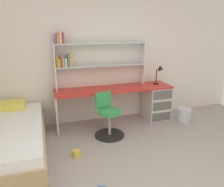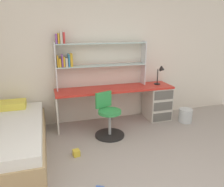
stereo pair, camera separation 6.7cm
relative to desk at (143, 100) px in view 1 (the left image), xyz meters
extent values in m
cube|color=silver|center=(-0.63, 0.32, 0.97)|extent=(5.90, 0.06, 2.78)
cube|color=red|center=(-0.62, 0.00, 0.28)|extent=(2.29, 0.54, 0.04)
cube|color=beige|center=(0.30, 0.00, -0.08)|extent=(0.45, 0.52, 0.69)
cube|color=beige|center=(-1.75, 0.00, -0.08)|extent=(0.03, 0.49, 0.69)
cube|color=#5E5B57|center=(0.30, -0.26, -0.31)|extent=(0.41, 0.01, 0.17)
cube|color=#5E5B57|center=(0.30, -0.26, -0.08)|extent=(0.41, 0.01, 0.17)
cube|color=#5E5B57|center=(0.30, -0.26, 0.15)|extent=(0.41, 0.01, 0.17)
cube|color=silver|center=(-1.71, 0.15, 0.74)|extent=(0.02, 0.22, 0.87)
cube|color=silver|center=(0.02, 0.15, 0.74)|extent=(0.02, 0.22, 0.87)
cube|color=silver|center=(-0.84, 0.15, 0.73)|extent=(1.71, 0.22, 0.02)
cube|color=silver|center=(-0.84, 0.15, 1.14)|extent=(1.71, 0.22, 0.02)
cube|color=gold|center=(-1.67, 0.15, 0.84)|extent=(0.02, 0.17, 0.21)
cube|color=gold|center=(-1.63, 0.15, 0.81)|extent=(0.04, 0.14, 0.15)
cube|color=purple|center=(-1.58, 0.15, 0.85)|extent=(0.03, 0.13, 0.22)
cube|color=gold|center=(-1.55, 0.15, 0.83)|extent=(0.03, 0.14, 0.18)
cube|color=beige|center=(-1.51, 0.15, 0.82)|extent=(0.04, 0.18, 0.16)
cube|color=#338CBF|center=(-1.47, 0.15, 0.85)|extent=(0.03, 0.18, 0.23)
cube|color=gold|center=(-1.42, 0.15, 0.85)|extent=(0.04, 0.15, 0.23)
cube|color=purple|center=(-1.66, 0.15, 1.24)|extent=(0.03, 0.17, 0.17)
cube|color=gold|center=(-1.63, 0.15, 1.24)|extent=(0.03, 0.19, 0.17)
cube|color=beige|center=(-1.58, 0.15, 1.26)|extent=(0.04, 0.18, 0.20)
cube|color=red|center=(-1.53, 0.15, 1.25)|extent=(0.04, 0.15, 0.19)
cylinder|color=black|center=(0.29, 0.03, 0.31)|extent=(0.12, 0.12, 0.02)
cylinder|color=black|center=(0.29, 0.03, 0.47)|extent=(0.02, 0.02, 0.30)
cone|color=black|center=(0.37, -0.02, 0.62)|extent=(0.12, 0.11, 0.13)
cylinder|color=black|center=(-0.88, -0.52, -0.41)|extent=(0.52, 0.52, 0.03)
cylinder|color=#A5A8AD|center=(-0.88, -0.52, -0.21)|extent=(0.05, 0.05, 0.43)
cylinder|color=green|center=(-0.88, -0.52, 0.03)|extent=(0.40, 0.40, 0.05)
cube|color=green|center=(-0.95, -0.35, 0.20)|extent=(0.31, 0.15, 0.28)
cube|color=tan|center=(-2.52, -0.73, -0.24)|extent=(1.09, 2.02, 0.36)
cube|color=white|center=(-2.52, -0.73, 0.01)|extent=(1.03, 1.96, 0.14)
cube|color=#EAD84C|center=(-2.52, 0.02, 0.14)|extent=(0.50, 0.32, 0.12)
cylinder|color=silver|center=(0.76, -0.37, -0.29)|extent=(0.27, 0.27, 0.27)
cube|color=gold|center=(-1.54, -1.01, -0.38)|extent=(0.11, 0.11, 0.10)
camera|label=1|loc=(-1.94, -3.97, 1.42)|focal=35.92mm
camera|label=2|loc=(-1.88, -3.99, 1.42)|focal=35.92mm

